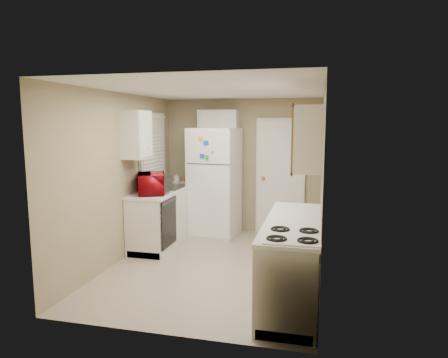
# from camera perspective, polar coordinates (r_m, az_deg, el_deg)

# --- Properties ---
(floor) EXTENTS (3.80, 3.80, 0.00)m
(floor) POSITION_cam_1_polar(r_m,az_deg,el_deg) (5.70, -1.20, -12.21)
(floor) COLOR #C0B29F
(floor) RESTS_ON ground
(ceiling) EXTENTS (3.80, 3.80, 0.00)m
(ceiling) POSITION_cam_1_polar(r_m,az_deg,el_deg) (5.37, -1.27, 12.59)
(ceiling) COLOR white
(ceiling) RESTS_ON floor
(wall_left) EXTENTS (3.80, 3.80, 0.00)m
(wall_left) POSITION_cam_1_polar(r_m,az_deg,el_deg) (5.92, -14.46, 0.26)
(wall_left) COLOR tan
(wall_left) RESTS_ON floor
(wall_right) EXTENTS (3.80, 3.80, 0.00)m
(wall_right) POSITION_cam_1_polar(r_m,az_deg,el_deg) (5.24, 13.76, -0.69)
(wall_right) COLOR tan
(wall_right) RESTS_ON floor
(wall_back) EXTENTS (2.80, 2.80, 0.00)m
(wall_back) POSITION_cam_1_polar(r_m,az_deg,el_deg) (7.25, 2.58, 1.88)
(wall_back) COLOR tan
(wall_back) RESTS_ON floor
(wall_front) EXTENTS (2.80, 2.80, 0.00)m
(wall_front) POSITION_cam_1_polar(r_m,az_deg,el_deg) (3.63, -8.89, -4.33)
(wall_front) COLOR tan
(wall_front) RESTS_ON floor
(left_counter) EXTENTS (0.60, 1.80, 0.90)m
(left_counter) POSITION_cam_1_polar(r_m,az_deg,el_deg) (6.73, -8.38, -5.15)
(left_counter) COLOR silver
(left_counter) RESTS_ON floor
(dishwasher) EXTENTS (0.03, 0.58, 0.72)m
(dishwasher) POSITION_cam_1_polar(r_m,az_deg,el_deg) (6.08, -7.94, -6.18)
(dishwasher) COLOR black
(dishwasher) RESTS_ON floor
(sink) EXTENTS (0.54, 0.74, 0.16)m
(sink) POSITION_cam_1_polar(r_m,az_deg,el_deg) (6.79, -7.98, -1.50)
(sink) COLOR gray
(sink) RESTS_ON left_counter
(microwave) EXTENTS (0.65, 0.52, 0.38)m
(microwave) POSITION_cam_1_polar(r_m,az_deg,el_deg) (6.16, -10.32, -0.72)
(microwave) COLOR maroon
(microwave) RESTS_ON left_counter
(soap_bottle) EXTENTS (0.08, 0.08, 0.18)m
(soap_bottle) POSITION_cam_1_polar(r_m,az_deg,el_deg) (7.31, -6.75, 0.30)
(soap_bottle) COLOR white
(soap_bottle) RESTS_ON left_counter
(window_blinds) EXTENTS (0.10, 0.98, 1.08)m
(window_blinds) POSITION_cam_1_polar(r_m,az_deg,el_deg) (6.81, -10.14, 4.75)
(window_blinds) COLOR silver
(window_blinds) RESTS_ON wall_left
(upper_cabinet_left) EXTENTS (0.30, 0.45, 0.70)m
(upper_cabinet_left) POSITION_cam_1_polar(r_m,az_deg,el_deg) (6.00, -12.40, 6.19)
(upper_cabinet_left) COLOR silver
(upper_cabinet_left) RESTS_ON wall_left
(refrigerator) EXTENTS (0.85, 0.83, 1.89)m
(refrigerator) POSITION_cam_1_polar(r_m,az_deg,el_deg) (6.99, -1.32, -0.46)
(refrigerator) COLOR white
(refrigerator) RESTS_ON floor
(cabinet_over_fridge) EXTENTS (0.70, 0.30, 0.40)m
(cabinet_over_fridge) POSITION_cam_1_polar(r_m,az_deg,el_deg) (7.15, -0.79, 8.23)
(cabinet_over_fridge) COLOR silver
(cabinet_over_fridge) RESTS_ON wall_back
(interior_door) EXTENTS (0.86, 0.06, 2.08)m
(interior_door) POSITION_cam_1_polar(r_m,az_deg,el_deg) (7.13, 8.04, 0.26)
(interior_door) COLOR white
(interior_door) RESTS_ON floor
(right_counter) EXTENTS (0.60, 2.00, 0.90)m
(right_counter) POSITION_cam_1_polar(r_m,az_deg,el_deg) (4.64, 9.70, -11.23)
(right_counter) COLOR silver
(right_counter) RESTS_ON floor
(stove) EXTENTS (0.52, 0.64, 0.77)m
(stove) POSITION_cam_1_polar(r_m,az_deg,el_deg) (4.05, 9.68, -15.12)
(stove) COLOR white
(stove) RESTS_ON floor
(upper_cabinet_right) EXTENTS (0.30, 1.20, 0.70)m
(upper_cabinet_right) POSITION_cam_1_polar(r_m,az_deg,el_deg) (4.68, 12.17, 5.74)
(upper_cabinet_right) COLOR silver
(upper_cabinet_right) RESTS_ON wall_right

